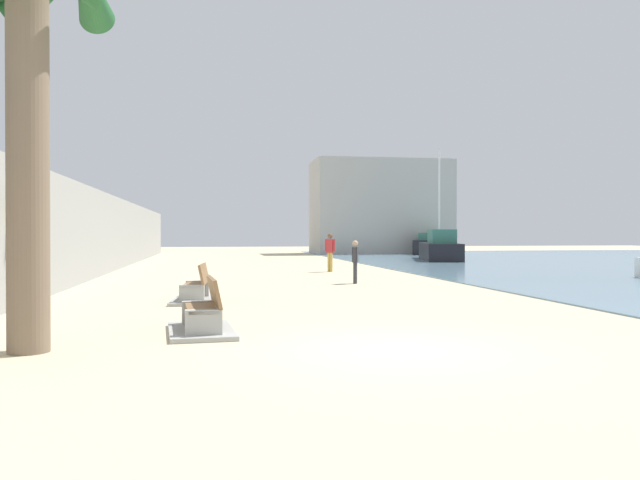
{
  "coord_description": "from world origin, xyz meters",
  "views": [
    {
      "loc": [
        -2.68,
        -9.24,
        1.74
      ],
      "look_at": [
        0.99,
        12.05,
        1.54
      ],
      "focal_mm": 35.81,
      "sensor_mm": 36.0,
      "label": 1
    }
  ],
  "objects_px": {
    "boat_mid_bay": "(440,248)",
    "boat_far_right": "(431,245)",
    "pedestrian_sign": "(19,239)",
    "bench_far": "(196,293)",
    "bench_near": "(202,320)",
    "person_walking": "(355,259)",
    "palm_tree": "(29,56)",
    "person_standing": "(330,249)"
  },
  "relations": [
    {
      "from": "bench_far",
      "to": "boat_far_right",
      "type": "height_order",
      "value": "boat_far_right"
    },
    {
      "from": "bench_near",
      "to": "person_standing",
      "type": "xyz_separation_m",
      "value": [
        5.58,
        17.46,
        0.81
      ]
    },
    {
      "from": "palm_tree",
      "to": "pedestrian_sign",
      "type": "distance_m",
      "value": 5.97
    },
    {
      "from": "pedestrian_sign",
      "to": "person_standing",
      "type": "bearing_deg",
      "value": 55.07
    },
    {
      "from": "bench_near",
      "to": "bench_far",
      "type": "distance_m",
      "value": 5.24
    },
    {
      "from": "bench_far",
      "to": "boat_mid_bay",
      "type": "relative_size",
      "value": 0.28
    },
    {
      "from": "bench_near",
      "to": "pedestrian_sign",
      "type": "bearing_deg",
      "value": 137.59
    },
    {
      "from": "bench_far",
      "to": "boat_far_right",
      "type": "distance_m",
      "value": 40.28
    },
    {
      "from": "boat_mid_bay",
      "to": "bench_far",
      "type": "bearing_deg",
      "value": -123.32
    },
    {
      "from": "bench_far",
      "to": "person_standing",
      "type": "relative_size",
      "value": 1.23
    },
    {
      "from": "bench_near",
      "to": "boat_far_right",
      "type": "distance_m",
      "value": 44.87
    },
    {
      "from": "boat_far_right",
      "to": "pedestrian_sign",
      "type": "distance_m",
      "value": 43.53
    },
    {
      "from": "palm_tree",
      "to": "boat_far_right",
      "type": "distance_m",
      "value": 47.35
    },
    {
      "from": "person_walking",
      "to": "person_standing",
      "type": "xyz_separation_m",
      "value": [
        0.43,
        7.04,
        0.18
      ]
    },
    {
      "from": "person_walking",
      "to": "boat_mid_bay",
      "type": "relative_size",
      "value": 0.2
    },
    {
      "from": "person_walking",
      "to": "boat_far_right",
      "type": "bearing_deg",
      "value": 65.79
    },
    {
      "from": "palm_tree",
      "to": "bench_near",
      "type": "bearing_deg",
      "value": 29.33
    },
    {
      "from": "palm_tree",
      "to": "person_standing",
      "type": "distance_m",
      "value": 20.78
    },
    {
      "from": "bench_far",
      "to": "pedestrian_sign",
      "type": "relative_size",
      "value": 0.83
    },
    {
      "from": "boat_mid_bay",
      "to": "bench_near",
      "type": "bearing_deg",
      "value": -117.83
    },
    {
      "from": "person_standing",
      "to": "pedestrian_sign",
      "type": "height_order",
      "value": "pedestrian_sign"
    },
    {
      "from": "bench_near",
      "to": "person_standing",
      "type": "height_order",
      "value": "person_standing"
    },
    {
      "from": "bench_far",
      "to": "person_standing",
      "type": "distance_m",
      "value": 13.56
    },
    {
      "from": "boat_mid_bay",
      "to": "pedestrian_sign",
      "type": "xyz_separation_m",
      "value": [
        -19.01,
        -24.67,
        0.83
      ]
    },
    {
      "from": "bench_near",
      "to": "bench_far",
      "type": "height_order",
      "value": "same"
    },
    {
      "from": "person_walking",
      "to": "person_standing",
      "type": "relative_size",
      "value": 0.85
    },
    {
      "from": "bench_near",
      "to": "person_walking",
      "type": "distance_m",
      "value": 11.64
    },
    {
      "from": "boat_far_right",
      "to": "pedestrian_sign",
      "type": "relative_size",
      "value": 2.98
    },
    {
      "from": "palm_tree",
      "to": "boat_mid_bay",
      "type": "distance_m",
      "value": 34.68
    },
    {
      "from": "palm_tree",
      "to": "person_walking",
      "type": "xyz_separation_m",
      "value": [
        7.64,
        11.82,
        -3.49
      ]
    },
    {
      "from": "person_walking",
      "to": "person_standing",
      "type": "distance_m",
      "value": 7.06
    },
    {
      "from": "person_walking",
      "to": "boat_mid_bay",
      "type": "xyz_separation_m",
      "value": [
        9.82,
        17.93,
        -0.07
      ]
    },
    {
      "from": "pedestrian_sign",
      "to": "boat_far_right",
      "type": "bearing_deg",
      "value": 58.37
    },
    {
      "from": "boat_mid_bay",
      "to": "boat_far_right",
      "type": "relative_size",
      "value": 0.99
    },
    {
      "from": "person_walking",
      "to": "boat_far_right",
      "type": "relative_size",
      "value": 0.19
    },
    {
      "from": "person_walking",
      "to": "person_standing",
      "type": "bearing_deg",
      "value": 86.5
    },
    {
      "from": "palm_tree",
      "to": "person_standing",
      "type": "bearing_deg",
      "value": 66.83
    },
    {
      "from": "palm_tree",
      "to": "bench_near",
      "type": "distance_m",
      "value": 5.02
    },
    {
      "from": "person_walking",
      "to": "bench_near",
      "type": "bearing_deg",
      "value": -116.3
    },
    {
      "from": "boat_far_right",
      "to": "pedestrian_sign",
      "type": "height_order",
      "value": "pedestrian_sign"
    },
    {
      "from": "bench_near",
      "to": "boat_mid_bay",
      "type": "distance_m",
      "value": 32.07
    },
    {
      "from": "boat_far_right",
      "to": "person_standing",
      "type": "bearing_deg",
      "value": -119.56
    }
  ]
}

